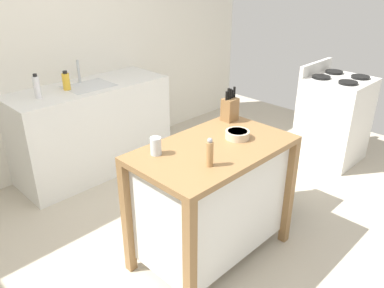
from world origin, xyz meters
name	(u,v)px	position (x,y,z in m)	size (l,w,h in m)	color
ground_plane	(195,264)	(0.00, 0.00, 0.00)	(6.57, 6.57, 0.00)	#BCB29E
wall_back	(34,42)	(0.00, 2.07, 1.30)	(5.57, 0.10, 2.60)	silver
kitchen_island	(213,197)	(0.17, 0.00, 0.49)	(1.08, 0.65, 0.88)	olive
knife_block	(230,108)	(0.59, 0.22, 0.97)	(0.11, 0.09, 0.25)	olive
bowl_ceramic_small	(237,134)	(0.38, -0.03, 0.91)	(0.16, 0.16, 0.05)	beige
drinking_cup	(156,146)	(-0.16, 0.18, 0.94)	(0.07, 0.07, 0.11)	silver
pepper_grinder	(210,153)	(-0.04, -0.16, 0.96)	(0.04, 0.04, 0.18)	#AD7F4C
trash_bin	(271,177)	(0.95, 0.04, 0.32)	(0.36, 0.28, 0.63)	slate
sink_counter	(93,129)	(0.29, 1.72, 0.45)	(1.53, 0.60, 0.90)	silver
sink_faucet	(79,71)	(0.29, 1.86, 1.01)	(0.02, 0.02, 0.22)	#B7BCC1
bottle_dish_soap	(37,87)	(-0.21, 1.69, 1.00)	(0.06, 0.06, 0.21)	white
bottle_spray_cleaner	(66,81)	(0.09, 1.74, 0.98)	(0.07, 0.07, 0.18)	yellow
stove	(333,119)	(2.24, 0.13, 0.46)	(0.60, 0.60, 1.02)	white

